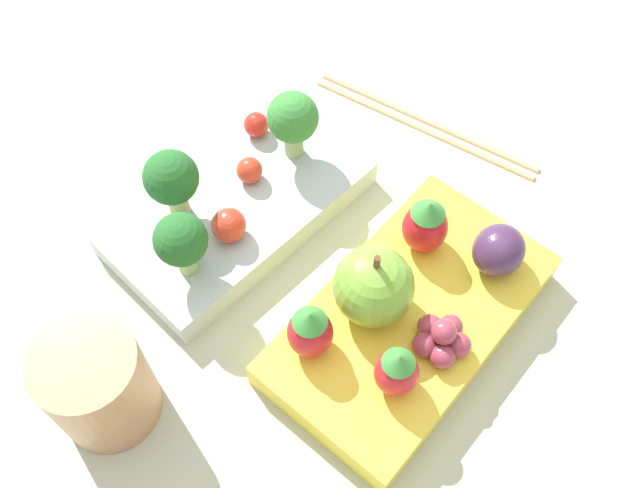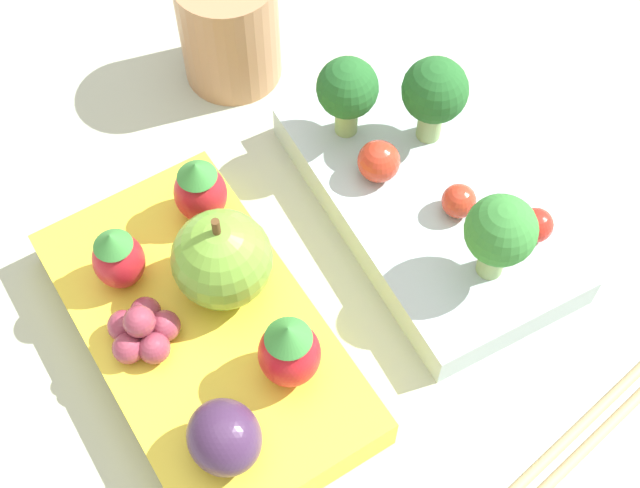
{
  "view_description": "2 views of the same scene",
  "coord_description": "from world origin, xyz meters",
  "px_view_note": "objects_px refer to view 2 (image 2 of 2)",
  "views": [
    {
      "loc": [
        -0.23,
        -0.16,
        0.48
      ],
      "look_at": [
        -0.01,
        -0.0,
        0.04
      ],
      "focal_mm": 40.0,
      "sensor_mm": 36.0,
      "label": 1
    },
    {
      "loc": [
        0.21,
        -0.16,
        0.47
      ],
      "look_at": [
        -0.01,
        -0.0,
        0.04
      ],
      "focal_mm": 50.0,
      "sensor_mm": 36.0,
      "label": 2
    }
  ],
  "objects_px": {
    "broccoli_floret_2": "(347,90)",
    "apple": "(222,259)",
    "cherry_tomato_0": "(459,201)",
    "bento_box_savoury": "(425,202)",
    "cherry_tomato_2": "(379,161)",
    "drinking_cup": "(229,28)",
    "broccoli_floret_1": "(435,93)",
    "broccoli_floret_0": "(500,233)",
    "strawberry_2": "(200,190)",
    "grape_cluster": "(143,330)",
    "plum": "(224,437)",
    "strawberry_1": "(118,258)",
    "cherry_tomato_1": "(536,225)",
    "bento_box_fruit": "(204,335)",
    "chopsticks_pair": "(530,488)",
    "strawberry_0": "(289,351)"
  },
  "relations": [
    {
      "from": "cherry_tomato_0",
      "to": "chopsticks_pair",
      "type": "distance_m",
      "value": 0.17
    },
    {
      "from": "broccoli_floret_1",
      "to": "cherry_tomato_0",
      "type": "relative_size",
      "value": 2.99
    },
    {
      "from": "apple",
      "to": "drinking_cup",
      "type": "bearing_deg",
      "value": 146.48
    },
    {
      "from": "broccoli_floret_2",
      "to": "grape_cluster",
      "type": "bearing_deg",
      "value": -72.61
    },
    {
      "from": "cherry_tomato_0",
      "to": "strawberry_0",
      "type": "xyz_separation_m",
      "value": [
        0.03,
        -0.14,
        0.02
      ]
    },
    {
      "from": "strawberry_2",
      "to": "grape_cluster",
      "type": "xyz_separation_m",
      "value": [
        0.05,
        -0.07,
        -0.01
      ]
    },
    {
      "from": "bento_box_savoury",
      "to": "drinking_cup",
      "type": "relative_size",
      "value": 2.69
    },
    {
      "from": "cherry_tomato_2",
      "to": "strawberry_0",
      "type": "height_order",
      "value": "strawberry_0"
    },
    {
      "from": "cherry_tomato_0",
      "to": "drinking_cup",
      "type": "xyz_separation_m",
      "value": [
        -0.19,
        -0.04,
        0.01
      ]
    },
    {
      "from": "broccoli_floret_0",
      "to": "cherry_tomato_1",
      "type": "relative_size",
      "value": 2.98
    },
    {
      "from": "strawberry_1",
      "to": "plum",
      "type": "bearing_deg",
      "value": -3.5
    },
    {
      "from": "grape_cluster",
      "to": "drinking_cup",
      "type": "distance_m",
      "value": 0.23
    },
    {
      "from": "strawberry_2",
      "to": "plum",
      "type": "relative_size",
      "value": 1.19
    },
    {
      "from": "drinking_cup",
      "to": "broccoli_floret_1",
      "type": "bearing_deg",
      "value": 23.39
    },
    {
      "from": "cherry_tomato_2",
      "to": "drinking_cup",
      "type": "height_order",
      "value": "drinking_cup"
    },
    {
      "from": "broccoli_floret_2",
      "to": "cherry_tomato_0",
      "type": "distance_m",
      "value": 0.09
    },
    {
      "from": "bento_box_fruit",
      "to": "drinking_cup",
      "type": "bearing_deg",
      "value": 142.87
    },
    {
      "from": "bento_box_fruit",
      "to": "cherry_tomato_2",
      "type": "xyz_separation_m",
      "value": [
        -0.03,
        0.14,
        0.02
      ]
    },
    {
      "from": "cherry_tomato_0",
      "to": "strawberry_0",
      "type": "relative_size",
      "value": 0.41
    },
    {
      "from": "bento_box_fruit",
      "to": "broccoli_floret_1",
      "type": "height_order",
      "value": "broccoli_floret_1"
    },
    {
      "from": "bento_box_savoury",
      "to": "strawberry_1",
      "type": "distance_m",
      "value": 0.19
    },
    {
      "from": "bento_box_fruit",
      "to": "strawberry_1",
      "type": "height_order",
      "value": "strawberry_1"
    },
    {
      "from": "cherry_tomato_0",
      "to": "grape_cluster",
      "type": "distance_m",
      "value": 0.2
    },
    {
      "from": "drinking_cup",
      "to": "broccoli_floret_0",
      "type": "bearing_deg",
      "value": 6.08
    },
    {
      "from": "strawberry_1",
      "to": "cherry_tomato_0",
      "type": "bearing_deg",
      "value": 68.02
    },
    {
      "from": "bento_box_savoury",
      "to": "cherry_tomato_2",
      "type": "height_order",
      "value": "cherry_tomato_2"
    },
    {
      "from": "broccoli_floret_0",
      "to": "strawberry_2",
      "type": "height_order",
      "value": "broccoli_floret_0"
    },
    {
      "from": "apple",
      "to": "cherry_tomato_2",
      "type": "bearing_deg",
      "value": 96.26
    },
    {
      "from": "apple",
      "to": "strawberry_0",
      "type": "relative_size",
      "value": 1.29
    },
    {
      "from": "broccoli_floret_2",
      "to": "apple",
      "type": "height_order",
      "value": "apple"
    },
    {
      "from": "cherry_tomato_1",
      "to": "drinking_cup",
      "type": "distance_m",
      "value": 0.24
    },
    {
      "from": "bento_box_fruit",
      "to": "broccoli_floret_0",
      "type": "xyz_separation_m",
      "value": [
        0.07,
        0.15,
        0.05
      ]
    },
    {
      "from": "strawberry_2",
      "to": "bento_box_fruit",
      "type": "bearing_deg",
      "value": -33.03
    },
    {
      "from": "cherry_tomato_0",
      "to": "cherry_tomato_2",
      "type": "xyz_separation_m",
      "value": [
        -0.05,
        -0.02,
        0.0
      ]
    },
    {
      "from": "cherry_tomato_1",
      "to": "drinking_cup",
      "type": "height_order",
      "value": "drinking_cup"
    },
    {
      "from": "cherry_tomato_0",
      "to": "cherry_tomato_1",
      "type": "relative_size",
      "value": 1.01
    },
    {
      "from": "strawberry_0",
      "to": "chopsticks_pair",
      "type": "xyz_separation_m",
      "value": [
        0.12,
        0.07,
        -0.05
      ]
    },
    {
      "from": "broccoli_floret_0",
      "to": "strawberry_1",
      "type": "relative_size",
      "value": 1.38
    },
    {
      "from": "cherry_tomato_2",
      "to": "bento_box_savoury",
      "type": "bearing_deg",
      "value": 30.93
    },
    {
      "from": "cherry_tomato_0",
      "to": "cherry_tomato_1",
      "type": "bearing_deg",
      "value": 32.82
    },
    {
      "from": "broccoli_floret_2",
      "to": "cherry_tomato_2",
      "type": "height_order",
      "value": "broccoli_floret_2"
    },
    {
      "from": "bento_box_fruit",
      "to": "strawberry_1",
      "type": "bearing_deg",
      "value": -159.29
    },
    {
      "from": "bento_box_fruit",
      "to": "drinking_cup",
      "type": "distance_m",
      "value": 0.22
    },
    {
      "from": "bento_box_savoury",
      "to": "strawberry_2",
      "type": "relative_size",
      "value": 4.57
    },
    {
      "from": "strawberry_0",
      "to": "grape_cluster",
      "type": "height_order",
      "value": "strawberry_0"
    },
    {
      "from": "bento_box_savoury",
      "to": "strawberry_2",
      "type": "bearing_deg",
      "value": -118.27
    },
    {
      "from": "bento_box_fruit",
      "to": "grape_cluster",
      "type": "xyz_separation_m",
      "value": [
        -0.01,
        -0.03,
        0.02
      ]
    },
    {
      "from": "cherry_tomato_2",
      "to": "grape_cluster",
      "type": "relative_size",
      "value": 0.66
    },
    {
      "from": "bento_box_fruit",
      "to": "plum",
      "type": "bearing_deg",
      "value": -21.41
    },
    {
      "from": "cherry_tomato_0",
      "to": "bento_box_savoury",
      "type": "bearing_deg",
      "value": -166.89
    }
  ]
}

